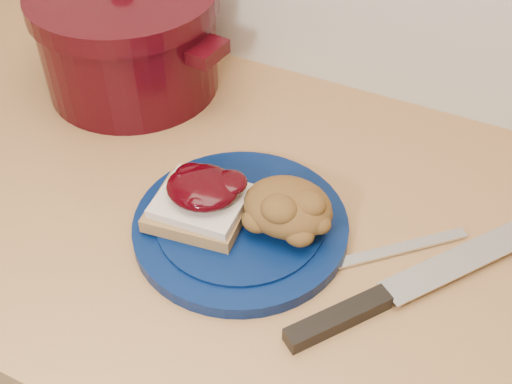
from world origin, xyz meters
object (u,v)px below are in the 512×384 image
at_px(plate, 241,226).
at_px(dutch_oven, 129,39).
at_px(pepper_grinder, 63,24).
at_px(butter_knife, 393,250).
at_px(chef_knife, 373,302).

height_order(plate, dutch_oven, dutch_oven).
bearing_deg(pepper_grinder, butter_knife, -15.64).
xyz_separation_m(butter_knife, pepper_grinder, (-0.58, 0.16, 0.06)).
height_order(plate, butter_knife, plate).
bearing_deg(plate, pepper_grinder, 152.95).
relative_size(dutch_oven, pepper_grinder, 2.52).
distance_m(chef_knife, dutch_oven, 0.51).
bearing_deg(pepper_grinder, dutch_oven, -5.08).
height_order(butter_knife, dutch_oven, dutch_oven).
relative_size(chef_knife, pepper_grinder, 2.20).
bearing_deg(chef_knife, butter_knife, 38.08).
height_order(dutch_oven, pepper_grinder, dutch_oven).
distance_m(butter_knife, dutch_oven, 0.48).
bearing_deg(butter_knife, chef_knife, -131.11).
bearing_deg(plate, butter_knife, 15.54).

